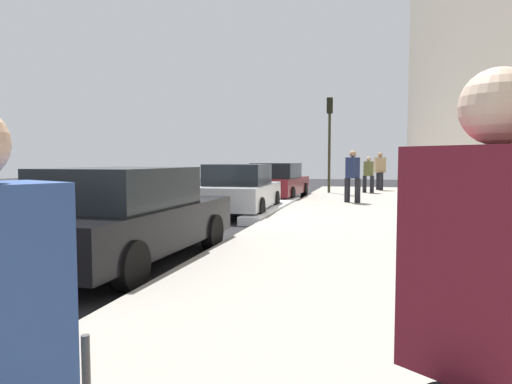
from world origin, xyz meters
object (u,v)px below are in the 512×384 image
(pedestrian_tan_coat, at_px, (380,170))
(pedestrian_navy_coat, at_px, (353,175))
(pedestrian_burgundy_coat, at_px, (491,342))
(parked_car_silver, at_px, (240,190))
(traffic_light_pole, at_px, (330,129))
(parked_car_maroon, at_px, (278,181))
(pedestrian_olive_coat, at_px, (368,174))
(parked_car_black, at_px, (128,216))

(pedestrian_tan_coat, distance_m, pedestrian_navy_coat, 7.30)
(pedestrian_burgundy_coat, bearing_deg, parked_car_silver, 19.40)
(pedestrian_navy_coat, xyz_separation_m, traffic_light_pole, (4.81, 1.22, 1.94))
(pedestrian_navy_coat, bearing_deg, pedestrian_tan_coat, -8.33)
(parked_car_maroon, distance_m, pedestrian_tan_coat, 6.59)
(traffic_light_pole, bearing_deg, pedestrian_burgundy_coat, -173.72)
(pedestrian_burgundy_coat, height_order, traffic_light_pole, traffic_light_pole)
(pedestrian_tan_coat, xyz_separation_m, pedestrian_burgundy_coat, (-22.18, 0.10, -0.06))
(pedestrian_burgundy_coat, relative_size, pedestrian_olive_coat, 1.06)
(parked_car_silver, distance_m, traffic_light_pole, 8.66)
(parked_car_maroon, distance_m, traffic_light_pole, 4.00)
(parked_car_maroon, xyz_separation_m, pedestrian_burgundy_coat, (-17.06, -4.03, 0.32))
(parked_car_black, distance_m, traffic_light_pole, 15.06)
(parked_car_silver, xyz_separation_m, pedestrian_burgundy_coat, (-11.65, -4.10, 0.32))
(pedestrian_navy_coat, height_order, traffic_light_pole, traffic_light_pole)
(parked_car_black, height_order, traffic_light_pole, traffic_light_pole)
(parked_car_maroon, bearing_deg, pedestrian_olive_coat, -49.70)
(pedestrian_tan_coat, xyz_separation_m, pedestrian_olive_coat, (-2.08, 0.54, -0.12))
(pedestrian_olive_coat, bearing_deg, parked_car_black, 166.63)
(parked_car_maroon, bearing_deg, traffic_light_pole, -34.32)
(pedestrian_tan_coat, bearing_deg, parked_car_maroon, 141.14)
(parked_car_silver, bearing_deg, pedestrian_olive_coat, -23.45)
(parked_car_silver, distance_m, pedestrian_tan_coat, 11.35)
(parked_car_maroon, bearing_deg, parked_car_black, 180.00)
(pedestrian_navy_coat, bearing_deg, traffic_light_pole, 14.27)
(parked_car_maroon, relative_size, traffic_light_pole, 1.11)
(pedestrian_navy_coat, bearing_deg, parked_car_black, 162.86)
(parked_car_black, relative_size, traffic_light_pole, 1.07)
(parked_car_silver, height_order, parked_car_maroon, same)
(traffic_light_pole, bearing_deg, parked_car_silver, 166.66)
(pedestrian_tan_coat, xyz_separation_m, traffic_light_pole, (-2.42, 2.28, 1.91))
(pedestrian_tan_coat, bearing_deg, pedestrian_navy_coat, 171.67)
(pedestrian_tan_coat, relative_size, pedestrian_burgundy_coat, 1.07)
(parked_car_silver, height_order, pedestrian_tan_coat, pedestrian_tan_coat)
(pedestrian_olive_coat, xyz_separation_m, traffic_light_pole, (-0.34, 1.74, 2.03))
(parked_car_silver, distance_m, pedestrian_burgundy_coat, 12.35)
(pedestrian_burgundy_coat, height_order, pedestrian_olive_coat, pedestrian_burgundy_coat)
(pedestrian_tan_coat, height_order, pedestrian_olive_coat, pedestrian_tan_coat)
(parked_car_black, distance_m, parked_car_silver, 6.65)
(parked_car_silver, bearing_deg, traffic_light_pole, -13.34)
(parked_car_black, bearing_deg, parked_car_silver, 0.65)
(traffic_light_pole, bearing_deg, pedestrian_olive_coat, -79.06)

